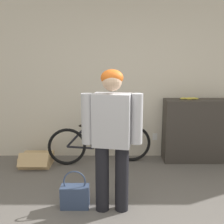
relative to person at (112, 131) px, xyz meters
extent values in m
cube|color=beige|center=(0.20, 1.72, 0.38)|extent=(8.00, 0.06, 2.60)
cube|color=white|center=(0.75, 1.68, -0.57)|extent=(0.08, 0.01, 0.12)
cube|color=#38332D|center=(1.40, 1.48, -0.40)|extent=(1.08, 0.37, 1.04)
cylinder|color=black|center=(-0.11, 0.00, -0.54)|extent=(0.15, 0.15, 0.76)
cylinder|color=black|center=(0.11, 0.00, -0.54)|extent=(0.15, 0.15, 0.76)
cube|color=#B2B2B7|center=(0.00, 0.00, 0.12)|extent=(0.43, 0.30, 0.57)
cylinder|color=#B2B2B7|center=(-0.26, 0.00, 0.14)|extent=(0.13, 0.13, 0.54)
cylinder|color=#B2B2B7|center=(0.26, 0.00, 0.14)|extent=(0.13, 0.13, 0.54)
sphere|color=#DBB28E|center=(0.00, 0.00, 0.53)|extent=(0.21, 0.21, 0.21)
ellipsoid|color=orange|center=(0.00, 0.01, 0.57)|extent=(0.24, 0.22, 0.17)
torus|color=black|center=(-0.72, 1.29, -0.61)|extent=(0.61, 0.13, 0.61)
torus|color=black|center=(0.34, 1.44, -0.61)|extent=(0.61, 0.13, 0.61)
cylinder|color=black|center=(-0.52, 1.32, -0.64)|extent=(0.41, 0.09, 0.08)
cylinder|color=black|center=(-0.57, 1.31, -0.45)|extent=(0.33, 0.08, 0.34)
cylinder|color=black|center=(-0.37, 1.34, -0.48)|extent=(0.14, 0.05, 0.37)
cylinder|color=black|center=(-0.05, 1.38, -0.49)|extent=(0.56, 0.12, 0.38)
cylinder|color=black|center=(-0.10, 1.38, -0.30)|extent=(0.64, 0.13, 0.05)
cylinder|color=black|center=(0.28, 1.43, -0.46)|extent=(0.16, 0.06, 0.32)
cylinder|color=black|center=(0.24, 1.43, -0.28)|extent=(0.07, 0.04, 0.08)
cylinder|color=black|center=(0.26, 1.43, -0.25)|extent=(0.09, 0.46, 0.02)
ellipsoid|color=black|center=(-0.42, 1.33, -0.28)|extent=(0.23, 0.11, 0.05)
ellipsoid|color=#EAD64C|center=(1.25, 1.47, 0.14)|extent=(0.14, 0.04, 0.04)
ellipsoid|color=#EAD64C|center=(1.15, 1.49, 0.14)|extent=(0.13, 0.08, 0.03)
ellipsoid|color=#EAD64C|center=(1.34, 1.49, 0.14)|extent=(0.13, 0.08, 0.03)
sphere|color=brown|center=(1.11, 1.50, 0.14)|extent=(0.02, 0.02, 0.02)
cube|color=#334260|center=(-0.42, 0.04, -0.79)|extent=(0.32, 0.15, 0.26)
torus|color=#334260|center=(-0.42, 0.04, -0.60)|extent=(0.26, 0.02, 0.26)
cube|color=tan|center=(-1.22, 1.29, -0.83)|extent=(0.48, 0.41, 0.17)
cube|color=tan|center=(-1.22, 1.08, -0.76)|extent=(0.46, 0.15, 0.18)
camera|label=1|loc=(0.00, -2.70, 0.76)|focal=42.00mm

